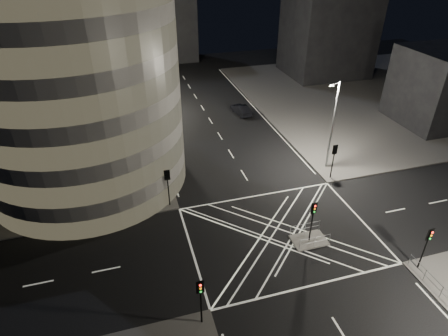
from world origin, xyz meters
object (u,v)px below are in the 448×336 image
object	(u,v)px
street_lamp_right_far	(332,123)
sedan	(241,110)
central_island	(309,240)
traffic_signal_island	(313,215)
street_lamp_left_near	(151,133)
traffic_signal_fl	(168,181)
traffic_signal_nl	(201,294)
traffic_signal_nr	(427,241)
traffic_signal_fr	(334,155)
street_lamp_left_far	(136,78)

from	to	relation	value
street_lamp_right_far	sedan	world-z (taller)	street_lamp_right_far
central_island	traffic_signal_island	xyz separation A→B (m)	(0.00, 0.00, 2.84)
central_island	street_lamp_left_near	size ratio (longest dim) A/B	0.30
traffic_signal_fl	street_lamp_left_near	xyz separation A→B (m)	(-0.64, 5.20, 2.63)
traffic_signal_fl	traffic_signal_nl	distance (m)	13.60
central_island	traffic_signal_island	size ratio (longest dim) A/B	0.75
street_lamp_left_near	sedan	world-z (taller)	street_lamp_left_near
traffic_signal_nl	street_lamp_left_near	world-z (taller)	street_lamp_left_near
traffic_signal_nl	traffic_signal_nr	distance (m)	17.60
central_island	traffic_signal_fr	world-z (taller)	traffic_signal_fr
street_lamp_left_near	traffic_signal_nl	bearing A→B (deg)	-88.06
central_island	street_lamp_left_near	bearing A→B (deg)	130.27
traffic_signal_fr	street_lamp_left_near	size ratio (longest dim) A/B	0.40
traffic_signal_fr	street_lamp_left_far	size ratio (longest dim) A/B	0.40
traffic_signal_island	street_lamp_left_near	xyz separation A→B (m)	(-11.44, 13.50, 2.63)
central_island	traffic_signal_nr	distance (m)	9.08
traffic_signal_fr	sedan	distance (m)	19.73
traffic_signal_fl	street_lamp_left_far	world-z (taller)	street_lamp_left_far
traffic_signal_island	street_lamp_left_far	world-z (taller)	street_lamp_left_far
traffic_signal_nr	sedan	bearing A→B (deg)	96.69
traffic_signal_island	street_lamp_right_far	bearing A→B (deg)	54.70
traffic_signal_nr	street_lamp_left_near	xyz separation A→B (m)	(-18.24, 18.80, 2.63)
street_lamp_left_near	sedan	xyz separation A→B (m)	(14.38, 14.03, -4.82)
street_lamp_left_near	street_lamp_right_far	world-z (taller)	same
central_island	sedan	xyz separation A→B (m)	(2.95, 27.53, 0.64)
traffic_signal_nr	street_lamp_right_far	size ratio (longest dim) A/B	0.40
traffic_signal_fr	street_lamp_left_far	xyz separation A→B (m)	(-18.24, 23.20, 2.63)
street_lamp_left_far	traffic_signal_fl	bearing A→B (deg)	-88.43
traffic_signal_nl	street_lamp_left_near	size ratio (longest dim) A/B	0.40
street_lamp_left_far	traffic_signal_island	bearing A→B (deg)	-70.05
central_island	street_lamp_right_far	world-z (taller)	street_lamp_right_far
central_island	street_lamp_right_far	size ratio (longest dim) A/B	0.30
traffic_signal_fr	traffic_signal_fl	bearing A→B (deg)	180.00
street_lamp_right_far	traffic_signal_fl	bearing A→B (deg)	-173.12
street_lamp_left_near	street_lamp_right_far	bearing A→B (deg)	-9.03
traffic_signal_fr	street_lamp_left_near	bearing A→B (deg)	164.08
traffic_signal_nl	traffic_signal_fr	size ratio (longest dim) A/B	1.00
traffic_signal_island	street_lamp_right_far	distance (m)	13.13
traffic_signal_nl	street_lamp_left_near	bearing A→B (deg)	91.94
traffic_signal_nr	street_lamp_left_near	world-z (taller)	street_lamp_left_near
street_lamp_right_far	traffic_signal_nr	bearing A→B (deg)	-92.30
traffic_signal_fr	street_lamp_left_far	world-z (taller)	street_lamp_left_far
central_island	street_lamp_right_far	xyz separation A→B (m)	(7.44, 10.50, 5.47)
traffic_signal_fl	traffic_signal_island	xyz separation A→B (m)	(10.80, -8.30, 0.00)
street_lamp_left_far	traffic_signal_fr	bearing A→B (deg)	-51.83
central_island	traffic_signal_nr	bearing A→B (deg)	-37.93
traffic_signal_island	sedan	bearing A→B (deg)	83.88
traffic_signal_nl	street_lamp_left_far	size ratio (longest dim) A/B	0.40
traffic_signal_nr	traffic_signal_island	distance (m)	8.62
street_lamp_left_near	street_lamp_right_far	distance (m)	19.11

